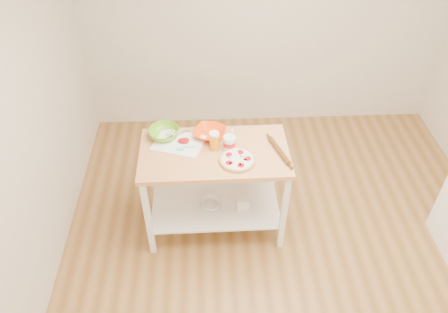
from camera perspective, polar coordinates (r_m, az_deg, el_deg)
name	(u,v)px	position (r m, az deg, el deg)	size (l,w,h in m)	color
room_shell	(310,153)	(2.92, 11.19, 0.45)	(4.04, 4.54, 2.74)	olive
prep_island	(215,173)	(3.74, -1.22, -2.22)	(1.24, 0.68, 0.90)	tan
pizza	(237,160)	(3.47, 1.77, -0.42)	(0.29, 0.29, 0.05)	tan
cutting_board	(179,142)	(3.67, -5.93, 1.87)	(0.47, 0.41, 0.04)	white
spatula	(185,148)	(3.60, -5.14, 1.10)	(0.15, 0.05, 0.01)	#36D0CC
knife	(172,137)	(3.72, -6.80, 2.57)	(0.24, 0.16, 0.01)	silver
orange_bowl	(210,133)	(3.71, -1.87, 3.06)	(0.26, 0.26, 0.06)	#FF4609
green_bowl	(164,133)	(3.73, -7.84, 3.04)	(0.26, 0.26, 0.08)	#6CB01C
beer_pint	(214,141)	(3.55, -1.27, 2.07)	(0.08, 0.08, 0.16)	orange
yogurt_tub	(229,143)	(3.56, 0.71, 1.79)	(0.10, 0.10, 0.22)	white
rolling_pin	(279,151)	(3.58, 7.23, 0.75)	(0.04, 0.04, 0.35)	brown
shelf_glass_bowl	(211,203)	(3.99, -1.76, -6.12)	(0.21, 0.21, 0.06)	silver
shelf_bin	(243,202)	(3.97, 2.48, -5.98)	(0.11, 0.11, 0.11)	white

